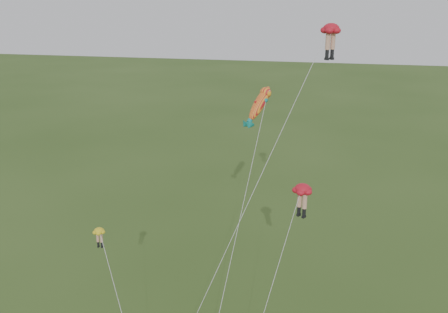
# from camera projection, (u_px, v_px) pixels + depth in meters

# --- Properties ---
(legs_kite_red_high) EXTENTS (10.06, 9.94, 22.13)m
(legs_kite_red_high) POSITION_uv_depth(u_px,v_px,m) (327.00, 40.00, 30.55)
(legs_kite_red_high) COLOR red
(legs_kite_red_high) RESTS_ON ground
(legs_kite_red_mid) EXTENTS (4.20, 9.24, 12.01)m
(legs_kite_red_mid) POSITION_uv_depth(u_px,v_px,m) (301.00, 195.00, 32.67)
(legs_kite_red_mid) COLOR red
(legs_kite_red_mid) RESTS_ON ground
(legs_kite_yellow) EXTENTS (5.55, 6.10, 9.42)m
(legs_kite_yellow) POSITION_uv_depth(u_px,v_px,m) (102.00, 244.00, 32.14)
(legs_kite_yellow) COLOR yellow
(legs_kite_yellow) RESTS_ON ground
(fish_kite) EXTENTS (2.84, 15.03, 17.50)m
(fish_kite) POSITION_uv_depth(u_px,v_px,m) (259.00, 105.00, 36.68)
(fish_kite) COLOR #FFA620
(fish_kite) RESTS_ON ground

